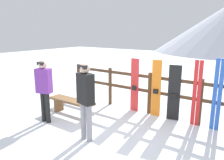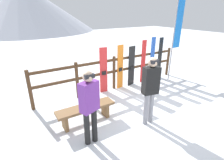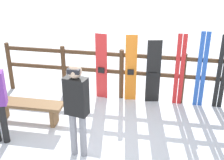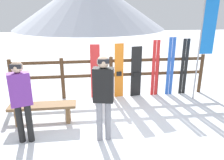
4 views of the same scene
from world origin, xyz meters
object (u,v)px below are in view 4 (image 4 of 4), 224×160
object	(u,v)px
bench	(43,109)
snowboard_red	(95,72)
ski_pair_red	(155,68)
snowboard_black_stripe	(136,72)
ski_pair_black	(184,67)
person_black	(103,92)
ski_pair_blue	(170,67)
snowboard_orange	(119,71)
rental_flag	(206,30)
person_purple	(21,96)

from	to	relation	value
bench	snowboard_red	xyz separation A→B (m)	(1.21, 1.27, 0.42)
snowboard_red	ski_pair_red	distance (m)	1.68
snowboard_black_stripe	ski_pair_black	size ratio (longest dim) A/B	0.88
snowboard_red	ski_pair_black	world-z (taller)	ski_pair_black
bench	person_black	world-z (taller)	person_black
ski_pair_blue	snowboard_orange	bearing A→B (deg)	-179.87
snowboard_red	ski_pair_blue	bearing A→B (deg)	0.09
person_black	snowboard_black_stripe	distance (m)	2.36
person_black	ski_pair_red	bearing A→B (deg)	51.83
snowboard_orange	rental_flag	size ratio (longest dim) A/B	0.51
person_purple	ski_pair_black	bearing A→B (deg)	26.56
snowboard_orange	ski_pair_blue	distance (m)	1.47
person_black	snowboard_black_stripe	xyz separation A→B (m)	(1.09, 2.08, -0.27)
bench	person_purple	distance (m)	0.94
rental_flag	snowboard_red	bearing A→B (deg)	172.10
ski_pair_red	rental_flag	world-z (taller)	rental_flag
snowboard_red	person_black	bearing A→B (deg)	-88.75
snowboard_red	snowboard_orange	bearing A→B (deg)	0.00
bench	person_black	bearing A→B (deg)	-32.77
snowboard_black_stripe	ski_pair_black	world-z (taller)	ski_pair_black
person_black	rental_flag	bearing A→B (deg)	31.31
person_purple	ski_pair_red	world-z (taller)	ski_pair_red
ski_pair_blue	rental_flag	xyz separation A→B (m)	(0.69, -0.39, 1.05)
bench	snowboard_orange	size ratio (longest dim) A/B	0.93
ski_pair_red	rental_flag	distance (m)	1.62
snowboard_orange	ski_pair_blue	bearing A→B (deg)	0.13
snowboard_black_stripe	ski_pair_red	xyz separation A→B (m)	(0.55, 0.00, 0.09)
snowboard_red	snowboard_black_stripe	distance (m)	1.14
rental_flag	person_black	bearing A→B (deg)	-148.69
bench	ski_pair_red	distance (m)	3.19
bench	snowboard_red	world-z (taller)	snowboard_red
snowboard_orange	ski_pair_red	size ratio (longest dim) A/B	0.95
snowboard_red	snowboard_orange	size ratio (longest dim) A/B	0.99
snowboard_black_stripe	rental_flag	size ratio (longest dim) A/B	0.48
snowboard_black_stripe	ski_pair_black	bearing A→B (deg)	0.14
snowboard_red	person_purple	bearing A→B (deg)	-125.68
person_purple	ski_pair_black	distance (m)	4.41
person_black	snowboard_orange	world-z (taller)	person_black
person_black	snowboard_black_stripe	bearing A→B (deg)	62.30
snowboard_black_stripe	bench	bearing A→B (deg)	-151.56
ski_pair_black	person_black	bearing A→B (deg)	-140.07
person_black	ski_pair_blue	size ratio (longest dim) A/B	0.99
person_black	snowboard_orange	distance (m)	2.17
bench	snowboard_black_stripe	xyz separation A→B (m)	(2.34, 1.27, 0.38)
ski_pair_blue	ski_pair_black	bearing A→B (deg)	0.00
person_purple	rental_flag	xyz separation A→B (m)	(4.23, 1.58, 0.96)
snowboard_red	snowboard_black_stripe	xyz separation A→B (m)	(1.14, -0.00, -0.04)
ski_pair_black	rental_flag	distance (m)	1.18
ski_pair_black	rental_flag	size ratio (longest dim) A/B	0.54
person_purple	ski_pair_blue	xyz separation A→B (m)	(3.54, 1.97, -0.09)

